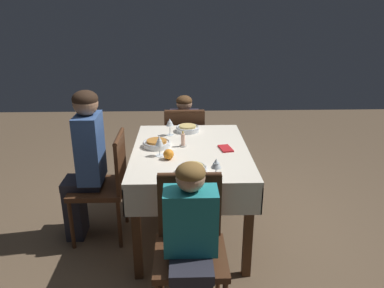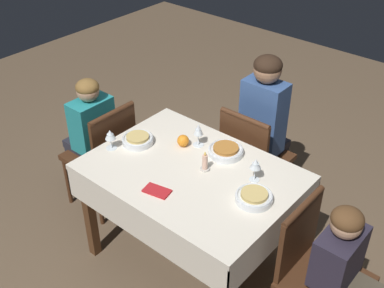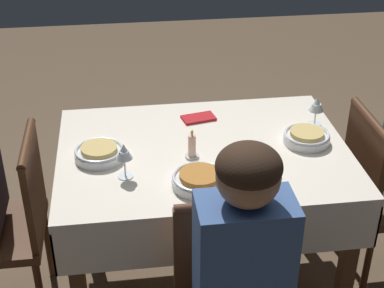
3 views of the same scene
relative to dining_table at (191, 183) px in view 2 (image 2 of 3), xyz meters
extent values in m
plane|color=brown|center=(0.00, 0.00, -0.67)|extent=(8.00, 8.00, 0.00)
cube|color=silver|center=(0.00, 0.00, 0.08)|extent=(1.25, 0.91, 0.04)
cube|color=silver|center=(0.00, 0.45, -0.03)|extent=(1.25, 0.01, 0.20)
cube|color=silver|center=(0.00, -0.45, -0.03)|extent=(1.25, 0.01, 0.20)
cube|color=silver|center=(0.62, 0.00, -0.03)|extent=(0.01, 0.91, 0.20)
cube|color=silver|center=(-0.62, 0.00, -0.03)|extent=(0.01, 0.91, 0.20)
cube|color=#4C2D19|center=(0.55, 0.38, -0.30)|extent=(0.06, 0.06, 0.73)
cube|color=#4C2D19|center=(-0.55, 0.38, -0.30)|extent=(0.06, 0.06, 0.73)
cube|color=#4C2D19|center=(-0.55, -0.38, -0.30)|extent=(0.06, 0.06, 0.73)
cube|color=#472816|center=(-0.01, 0.76, -0.23)|extent=(0.43, 0.43, 0.04)
cube|color=#472816|center=(-0.01, 0.56, 0.00)|extent=(0.39, 0.03, 0.42)
cylinder|color=#472816|center=(-0.01, 0.56, 0.21)|extent=(0.38, 0.04, 0.04)
cylinder|color=#472816|center=(0.18, 0.94, -0.46)|extent=(0.03, 0.03, 0.42)
cylinder|color=#472816|center=(-0.19, 0.94, -0.46)|extent=(0.03, 0.03, 0.42)
cylinder|color=#472816|center=(0.18, 0.57, -0.46)|extent=(0.03, 0.03, 0.42)
cylinder|color=#472816|center=(-0.19, 0.57, -0.46)|extent=(0.03, 0.03, 0.42)
cube|color=#472816|center=(-0.93, 0.03, -0.23)|extent=(0.43, 0.43, 0.04)
cube|color=#472816|center=(-0.73, 0.03, 0.00)|extent=(0.03, 0.39, 0.42)
cylinder|color=#472816|center=(-0.73, 0.03, 0.21)|extent=(0.04, 0.38, 0.04)
cylinder|color=#472816|center=(-1.11, 0.21, -0.46)|extent=(0.03, 0.03, 0.42)
cylinder|color=#472816|center=(-1.11, -0.16, -0.46)|extent=(0.03, 0.03, 0.42)
cylinder|color=#472816|center=(-0.74, 0.21, -0.46)|extent=(0.03, 0.03, 0.42)
cylinder|color=#472816|center=(-0.74, -0.16, -0.46)|extent=(0.03, 0.03, 0.42)
cube|color=#472816|center=(0.93, 0.04, -0.23)|extent=(0.43, 0.43, 0.04)
cube|color=#472816|center=(0.73, 0.04, 0.00)|extent=(0.03, 0.39, 0.42)
cylinder|color=#472816|center=(0.73, 0.04, 0.21)|extent=(0.04, 0.38, 0.04)
cylinder|color=#472816|center=(0.74, 0.23, -0.46)|extent=(0.03, 0.03, 0.42)
cube|color=#282833|center=(-0.01, 0.96, -0.44)|extent=(0.23, 0.14, 0.46)
cube|color=#282833|center=(-0.01, 0.87, -0.18)|extent=(0.24, 0.31, 0.06)
cube|color=#38568E|center=(-0.01, 0.79, 0.12)|extent=(0.30, 0.18, 0.54)
sphere|color=#9E7051|center=(-0.01, 0.79, 0.48)|extent=(0.19, 0.19, 0.19)
ellipsoid|color=black|center=(-0.01, 0.79, 0.51)|extent=(0.19, 0.19, 0.13)
cube|color=#282833|center=(-1.13, 0.03, -0.44)|extent=(0.14, 0.22, 0.46)
cube|color=#282833|center=(-1.04, 0.03, -0.18)|extent=(0.31, 0.24, 0.06)
cube|color=teal|center=(-0.96, 0.03, 0.04)|extent=(0.18, 0.30, 0.38)
sphere|color=tan|center=(-0.96, 0.03, 0.30)|extent=(0.16, 0.16, 0.16)
ellipsoid|color=brown|center=(-0.96, 0.03, 0.33)|extent=(0.16, 0.16, 0.11)
cube|color=#4C4233|center=(1.04, 0.04, -0.18)|extent=(0.31, 0.24, 0.06)
cube|color=#282333|center=(0.96, 0.04, 0.00)|extent=(0.18, 0.30, 0.30)
sphere|color=tan|center=(0.96, 0.04, 0.23)|extent=(0.16, 0.16, 0.16)
ellipsoid|color=brown|center=(0.96, 0.04, 0.26)|extent=(0.16, 0.16, 0.11)
cylinder|color=silver|center=(0.06, 0.27, 0.12)|extent=(0.22, 0.22, 0.04)
torus|color=silver|center=(0.06, 0.27, 0.14)|extent=(0.22, 0.22, 0.01)
cylinder|color=#B2702D|center=(0.06, 0.27, 0.15)|extent=(0.16, 0.16, 0.02)
cylinder|color=white|center=(-0.14, 0.24, 0.10)|extent=(0.07, 0.07, 0.00)
cylinder|color=white|center=(-0.14, 0.24, 0.15)|extent=(0.01, 0.01, 0.08)
cone|color=white|center=(-0.14, 0.24, 0.22)|extent=(0.06, 0.06, 0.07)
cylinder|color=white|center=(-0.14, 0.24, 0.21)|extent=(0.04, 0.04, 0.03)
cylinder|color=silver|center=(-0.46, 0.00, 0.12)|extent=(0.20, 0.20, 0.04)
torus|color=silver|center=(-0.46, 0.00, 0.14)|extent=(0.20, 0.20, 0.01)
cylinder|color=tan|center=(-0.46, 0.00, 0.15)|extent=(0.15, 0.15, 0.02)
cylinder|color=white|center=(-0.54, -0.15, 0.10)|extent=(0.07, 0.07, 0.00)
cylinder|color=white|center=(-0.54, -0.15, 0.14)|extent=(0.01, 0.01, 0.07)
cone|color=white|center=(-0.54, -0.15, 0.21)|extent=(0.07, 0.07, 0.06)
cylinder|color=white|center=(-0.54, -0.15, 0.19)|extent=(0.04, 0.04, 0.03)
cylinder|color=silver|center=(0.44, 0.01, 0.12)|extent=(0.21, 0.21, 0.04)
torus|color=silver|center=(0.44, 0.01, 0.14)|extent=(0.20, 0.20, 0.01)
cylinder|color=tan|center=(0.44, 0.01, 0.15)|extent=(0.15, 0.15, 0.02)
cylinder|color=white|center=(0.34, 0.17, 0.10)|extent=(0.06, 0.06, 0.00)
cylinder|color=white|center=(0.34, 0.17, 0.15)|extent=(0.01, 0.01, 0.08)
cone|color=white|center=(0.34, 0.17, 0.22)|extent=(0.07, 0.07, 0.06)
cylinder|color=white|center=(0.34, 0.17, 0.21)|extent=(0.04, 0.04, 0.03)
cylinder|color=beige|center=(0.06, 0.06, 0.11)|extent=(0.06, 0.06, 0.01)
cylinder|color=beige|center=(0.06, 0.06, 0.16)|extent=(0.03, 0.03, 0.09)
ellipsoid|color=#F9C64C|center=(0.06, 0.06, 0.22)|extent=(0.01, 0.01, 0.03)
sphere|color=orange|center=(-0.21, 0.17, 0.14)|extent=(0.08, 0.08, 0.08)
cube|color=red|center=(-0.02, -0.28, 0.11)|extent=(0.17, 0.12, 0.01)
camera|label=1|loc=(-2.76, 0.07, 1.16)|focal=35.00mm
camera|label=2|loc=(1.50, -1.75, 1.86)|focal=45.00mm
camera|label=3|loc=(0.34, 2.15, 1.40)|focal=55.00mm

